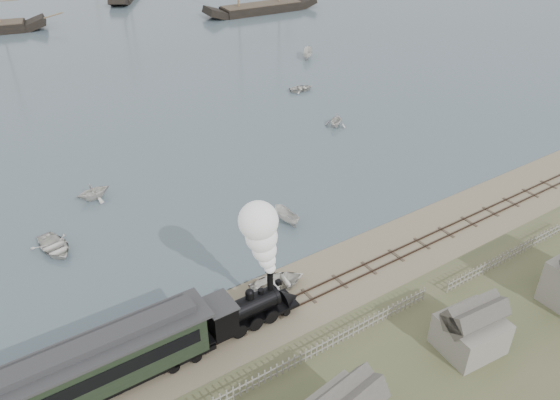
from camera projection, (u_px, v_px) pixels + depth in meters
ground at (334, 264)px, 44.55m from camera, size 600.00×600.00×0.00m
rail_track at (350, 277)px, 43.11m from camera, size 120.00×1.80×0.16m
picket_fence_west at (322, 353)px, 36.59m from camera, size 19.00×0.10×1.20m
picket_fence_east at (510, 259)px, 45.06m from camera, size 15.00×0.10×1.20m
shed_mid at (467, 347)px, 37.01m from camera, size 4.00×3.50×3.60m
locomotive at (261, 272)px, 37.07m from camera, size 7.38×2.76×9.21m
passenger_coach at (88, 369)px, 32.43m from camera, size 15.66×3.02×3.80m
beached_dinghy at (278, 283)px, 41.87m from camera, size 3.76×4.83×0.92m
rowboat_0 at (54, 247)px, 45.65m from camera, size 4.88×3.84×0.91m
rowboat_1 at (93, 191)px, 52.42m from camera, size 3.10×3.49×1.69m
rowboat_2 at (286, 217)px, 49.20m from camera, size 3.19×1.44×1.19m
rowboat_3 at (301, 88)px, 76.93m from camera, size 2.94×3.81×0.73m
rowboat_4 at (336, 120)px, 66.65m from camera, size 3.84×3.91×1.56m
rowboat_5 at (307, 54)px, 89.07m from camera, size 3.94×3.58×1.50m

